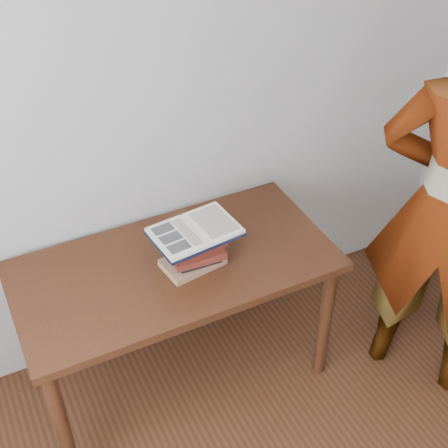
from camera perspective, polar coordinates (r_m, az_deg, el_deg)
room_shell at (r=1.17m, az=15.36°, el=-13.08°), size 3.54×3.54×2.62m
desk at (r=2.73m, az=-4.48°, el=-5.13°), size 1.37×0.68×0.73m
book_stack at (r=2.60m, az=-2.70°, el=-2.53°), size 0.27×0.19×0.15m
open_book at (r=2.57m, az=-2.66°, el=-0.66°), size 0.38×0.28×0.03m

